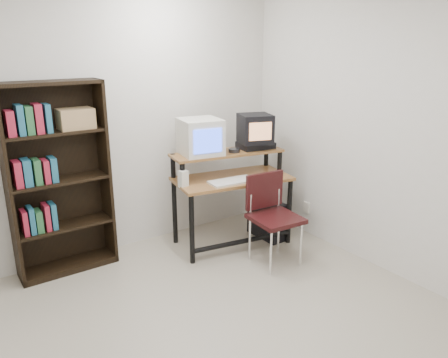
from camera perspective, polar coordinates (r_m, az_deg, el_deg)
floor at (r=3.25m, az=-1.03°, el=-22.23°), size 4.00×4.00×0.01m
back_wall at (r=4.38m, az=-15.88°, el=6.66°), size 4.00×0.01×2.60m
right_wall at (r=4.05m, az=23.26°, el=5.05°), size 0.01×4.00×2.60m
computer_desk at (r=4.54m, az=0.95°, el=-0.31°), size 1.27×0.78×0.98m
crt_monitor at (r=4.42m, az=-3.12°, el=5.47°), size 0.45×0.45×0.37m
vcr at (r=4.71m, az=4.13°, el=4.37°), size 0.39×0.31×0.08m
crt_tv at (r=4.63m, az=4.09°, el=6.58°), size 0.40×0.40×0.30m
cd_spindle at (r=4.52m, az=1.34°, el=3.68°), size 0.16×0.16×0.05m
keyboard at (r=4.36m, az=1.10°, el=-0.38°), size 0.49×0.25×0.03m
mousepad at (r=4.56m, az=5.18°, el=0.19°), size 0.27×0.25×0.01m
mouse at (r=4.57m, az=5.33°, el=0.46°), size 0.10×0.07×0.03m
desk_speaker at (r=4.24m, az=-5.34°, el=0.00°), size 0.09×0.08×0.17m
pc_tower at (r=4.86m, az=5.64°, el=-5.18°), size 0.21×0.45×0.42m
school_chair at (r=4.23m, az=6.21°, el=-3.94°), size 0.47×0.47×0.87m
bookshelf at (r=4.21m, az=-20.88°, el=0.19°), size 0.88×0.30×1.76m
wall_outlet at (r=4.99m, az=10.72°, el=-3.64°), size 0.02×0.08×0.12m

